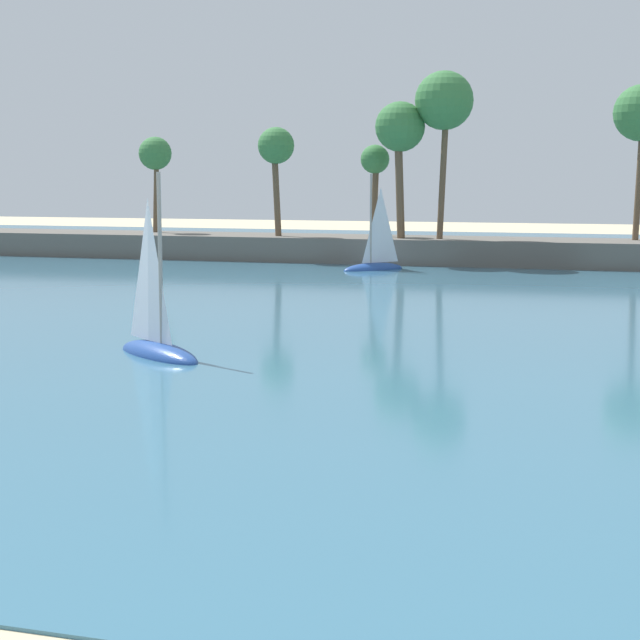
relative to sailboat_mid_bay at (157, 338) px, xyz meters
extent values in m
cube|color=#386B84|center=(11.85, 29.75, -0.62)|extent=(220.00, 98.97, 0.06)
cube|color=#605B54|center=(11.85, 39.24, 0.25)|extent=(100.74, 6.00, 1.80)
cylinder|color=brown|center=(-18.92, 40.25, 4.12)|extent=(0.72, 0.58, 5.97)
sphere|color=#38753D|center=(-18.92, 40.25, 7.10)|extent=(2.49, 2.49, 2.49)
cylinder|color=brown|center=(16.09, 40.51, 5.34)|extent=(0.59, 0.44, 8.39)
cylinder|color=brown|center=(0.38, 37.95, 4.93)|extent=(0.79, 0.76, 7.60)
sphere|color=#38753D|center=(0.38, 37.95, 8.72)|extent=(3.40, 3.40, 3.40)
cylinder|color=brown|center=(-1.84, 40.06, 3.86)|extent=(0.62, 0.45, 5.45)
sphere|color=#38753D|center=(-1.84, 40.06, 6.58)|extent=(2.04, 2.04, 2.04)
cylinder|color=brown|center=(3.33, 38.20, 5.79)|extent=(0.72, 0.59, 9.30)
sphere|color=#38753D|center=(3.33, 38.20, 10.43)|extent=(3.95, 3.95, 3.95)
cylinder|color=brown|center=(-8.62, 38.25, 4.34)|extent=(0.72, 0.51, 6.41)
sphere|color=#38753D|center=(-8.62, 38.25, 7.54)|extent=(2.59, 2.59, 2.59)
ellipsoid|color=#234793|center=(0.08, -0.06, -0.59)|extent=(4.49, 3.76, 0.91)
cylinder|color=gray|center=(0.27, -0.19, 2.70)|extent=(0.14, 0.14, 5.68)
pyramid|color=silver|center=(-0.36, 0.26, 2.28)|extent=(1.74, 1.31, 4.83)
ellipsoid|color=#234793|center=(-0.23, 32.87, -0.59)|extent=(4.01, 4.32, 0.91)
cylinder|color=gray|center=(-0.38, 32.70, 2.70)|extent=(0.14, 0.14, 5.68)
pyramid|color=silver|center=(0.13, 33.29, 2.27)|extent=(1.44, 1.63, 4.83)
camera|label=1|loc=(14.74, -31.04, 5.42)|focal=57.20mm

